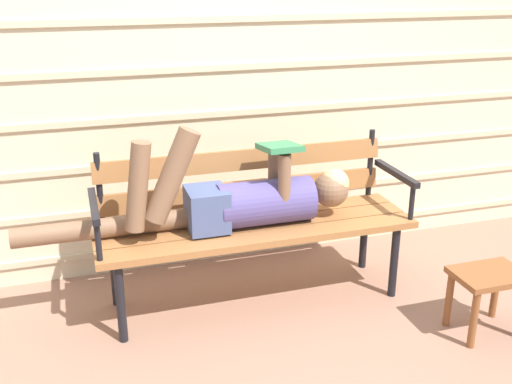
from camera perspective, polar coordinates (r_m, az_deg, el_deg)
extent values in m
plane|color=#936B56|center=(3.28, 0.54, -10.94)|extent=(12.00, 12.00, 0.00)
cube|color=beige|center=(3.51, -2.93, 11.74)|extent=(4.79, 0.06, 2.36)
cube|color=beige|center=(3.78, -2.51, -4.27)|extent=(4.79, 0.02, 0.04)
cube|color=beige|center=(3.68, -2.57, -0.55)|extent=(4.79, 0.02, 0.04)
cube|color=beige|center=(3.59, -2.64, 3.36)|extent=(4.79, 0.02, 0.04)
cube|color=beige|center=(3.52, -2.71, 7.44)|extent=(4.79, 0.02, 0.04)
cube|color=beige|center=(3.47, -2.78, 11.66)|extent=(4.79, 0.02, 0.04)
cube|color=beige|center=(3.44, -2.86, 15.98)|extent=(4.79, 0.02, 0.04)
cube|color=#9E6638|center=(3.03, 0.87, -4.47)|extent=(1.66, 0.14, 0.04)
cube|color=#9E6638|center=(3.17, 0.00, -3.36)|extent=(1.66, 0.14, 0.04)
cube|color=#9E6638|center=(3.30, -0.79, -2.33)|extent=(1.66, 0.14, 0.04)
cube|color=#9E6638|center=(3.32, -1.16, 0.12)|extent=(1.60, 0.05, 0.11)
cube|color=#9E6638|center=(3.26, -1.18, 3.06)|extent=(1.60, 0.05, 0.11)
cylinder|color=black|center=(3.18, -14.53, 0.20)|extent=(0.03, 0.03, 0.39)
cylinder|color=black|center=(3.57, 10.72, 2.74)|extent=(0.03, 0.03, 0.39)
cylinder|color=black|center=(3.00, -12.64, -10.22)|extent=(0.04, 0.04, 0.41)
cylinder|color=black|center=(3.39, 12.89, -6.43)|extent=(0.04, 0.04, 0.41)
cylinder|color=black|center=(3.31, -13.23, -7.15)|extent=(0.04, 0.04, 0.41)
cylinder|color=black|center=(3.67, 10.14, -4.06)|extent=(0.04, 0.04, 0.41)
cube|color=black|center=(2.96, -15.06, -1.26)|extent=(0.04, 0.44, 0.03)
cylinder|color=black|center=(2.84, -14.67, -4.42)|extent=(0.03, 0.03, 0.20)
cube|color=black|center=(3.40, 13.09, 1.73)|extent=(0.04, 0.44, 0.03)
cylinder|color=black|center=(3.29, 14.49, -0.89)|extent=(0.03, 0.03, 0.20)
cylinder|color=#514784|center=(3.13, 0.86, -0.97)|extent=(0.50, 0.24, 0.24)
cube|color=#475684|center=(3.05, -4.66, -1.60)|extent=(0.20, 0.22, 0.21)
sphere|color=brown|center=(3.25, 7.07, 0.24)|extent=(0.19, 0.19, 0.19)
sphere|color=#E0C67A|center=(3.24, 7.42, 0.83)|extent=(0.16, 0.16, 0.16)
cylinder|color=brown|center=(2.89, -7.92, 1.54)|extent=(0.29, 0.11, 0.47)
cylinder|color=brown|center=(2.89, -11.08, 0.48)|extent=(0.15, 0.09, 0.44)
cylinder|color=brown|center=(3.08, -14.21, -3.30)|extent=(0.86, 0.10, 0.10)
cylinder|color=brown|center=(3.03, 2.69, 1.07)|extent=(0.06, 0.06, 0.28)
cylinder|color=brown|center=(3.18, 1.71, 1.99)|extent=(0.06, 0.06, 0.28)
cube|color=#337A4C|center=(3.06, 2.23, 4.25)|extent=(0.18, 0.25, 0.06)
cube|color=brown|center=(3.16, 21.16, -7.32)|extent=(0.35, 0.25, 0.03)
cylinder|color=brown|center=(3.09, 19.85, -11.27)|extent=(0.04, 0.04, 0.30)
cylinder|color=brown|center=(3.22, 17.74, -9.58)|extent=(0.04, 0.04, 0.30)
cylinder|color=brown|center=(3.38, 21.65, -8.65)|extent=(0.04, 0.04, 0.30)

